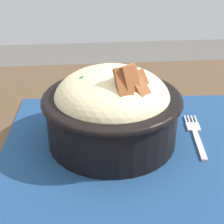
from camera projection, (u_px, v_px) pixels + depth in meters
table at (150, 183)px, 0.55m from camera, size 1.15×0.76×0.74m
placemat at (149, 145)px, 0.52m from camera, size 0.47×0.36×0.00m
bowl at (112, 108)px, 0.50m from camera, size 0.21×0.21×0.14m
fork at (195, 134)px, 0.54m from camera, size 0.03×0.13×0.00m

